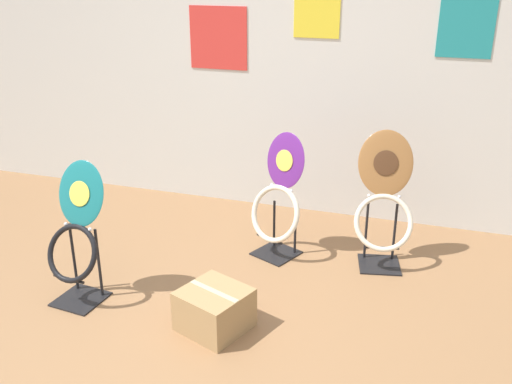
{
  "coord_description": "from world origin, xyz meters",
  "views": [
    {
      "loc": [
        1.19,
        -2.06,
        1.97
      ],
      "look_at": [
        0.11,
        1.27,
        0.55
      ],
      "focal_mm": 40.0,
      "sensor_mm": 36.0,
      "label": 1
    }
  ],
  "objects_px": {
    "toilet_seat_display_teal_sax": "(77,236)",
    "storage_box": "(214,309)",
    "toilet_seat_display_purple_note": "(278,203)",
    "toilet_seat_display_woodgrain": "(384,204)"
  },
  "relations": [
    {
      "from": "toilet_seat_display_teal_sax",
      "to": "storage_box",
      "type": "bearing_deg",
      "value": -2.8
    },
    {
      "from": "toilet_seat_display_purple_note",
      "to": "toilet_seat_display_teal_sax",
      "type": "height_order",
      "value": "toilet_seat_display_purple_note"
    },
    {
      "from": "toilet_seat_display_woodgrain",
      "to": "toilet_seat_display_teal_sax",
      "type": "xyz_separation_m",
      "value": [
        -1.72,
        -1.03,
        -0.02
      ]
    },
    {
      "from": "toilet_seat_display_purple_note",
      "to": "toilet_seat_display_woodgrain",
      "type": "bearing_deg",
      "value": 7.01
    },
    {
      "from": "storage_box",
      "to": "toilet_seat_display_woodgrain",
      "type": "bearing_deg",
      "value": 52.78
    },
    {
      "from": "toilet_seat_display_purple_note",
      "to": "toilet_seat_display_teal_sax",
      "type": "bearing_deg",
      "value": -136.85
    },
    {
      "from": "toilet_seat_display_teal_sax",
      "to": "toilet_seat_display_purple_note",
      "type": "bearing_deg",
      "value": 43.15
    },
    {
      "from": "toilet_seat_display_purple_note",
      "to": "toilet_seat_display_teal_sax",
      "type": "distance_m",
      "value": 1.37
    },
    {
      "from": "toilet_seat_display_woodgrain",
      "to": "storage_box",
      "type": "relative_size",
      "value": 2.05
    },
    {
      "from": "storage_box",
      "to": "toilet_seat_display_purple_note",
      "type": "bearing_deg",
      "value": 84.42
    }
  ]
}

